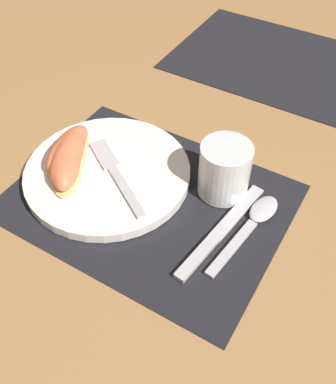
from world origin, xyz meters
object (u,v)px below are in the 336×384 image
Objects in this scene: plate at (108,173)px; juice_glass at (224,172)px; citrus_wedge_2 at (66,163)px; knife at (220,232)px; citrus_wedge_1 at (68,157)px; spoon at (256,219)px; citrus_wedge_0 at (68,148)px; fork at (114,171)px.

plate is 0.18m from juice_glass.
knife is at bearing 4.89° from citrus_wedge_2.
juice_glass is 0.62× the size of citrus_wedge_1.
citrus_wedge_1 is (-0.29, -0.06, 0.03)m from spoon.
citrus_wedge_2 is at bearing -55.75° from citrus_wedge_0.
citrus_wedge_1 is at bearing -168.94° from spoon.
plate reaches higher than spoon.
citrus_wedge_2 is at bearing -151.66° from fork.
citrus_wedge_1 is at bearing -161.84° from fork.
plate is 3.05× the size of juice_glass.
juice_glass is at bearing 22.05° from plate.
citrus_wedge_1 is at bearing -159.58° from plate.
citrus_wedge_1 is (-0.26, -0.01, 0.03)m from knife.
citrus_wedge_0 reaches higher than spoon.
citrus_wedge_2 is at bearing -64.35° from citrus_wedge_1.
juice_glass is 0.52× the size of fork.
knife is 1.19× the size of spoon.
citrus_wedge_0 reaches higher than knife.
spoon is at bearing 13.47° from citrus_wedge_2.
citrus_wedge_0 is at bearing 129.37° from citrus_wedge_1.
citrus_wedge_0 is (-0.24, -0.07, -0.01)m from juice_glass.
knife is 1.74× the size of citrus_wedge_0.
citrus_wedge_2 is (-0.22, -0.10, -0.01)m from juice_glass.
citrus_wedge_2 is at bearing -155.30° from juice_glass.
citrus_wedge_1 reaches higher than fork.
spoon is 1.06× the size of fork.
knife is at bearing -66.24° from juice_glass.
plate is 1.27× the size of knife.
plate is 1.59× the size of fork.
fork is 1.38× the size of citrus_wedge_0.
plate is at bearing 3.66° from citrus_wedge_0.
citrus_wedge_1 is at bearing 115.65° from citrus_wedge_2.
fork is at bearing -171.22° from spoon.
fork is at bearing 7.03° from plate.
citrus_wedge_2 reaches higher than knife.
citrus_wedge_2 is (-0.05, -0.03, 0.02)m from plate.
citrus_wedge_1 reaches higher than plate.
fork is 0.07m from citrus_wedge_2.
citrus_wedge_0 is (-0.07, -0.00, 0.02)m from plate.
juice_glass is 0.09m from knife.
fork is 1.19× the size of citrus_wedge_1.
knife is at bearing 2.23° from citrus_wedge_1.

